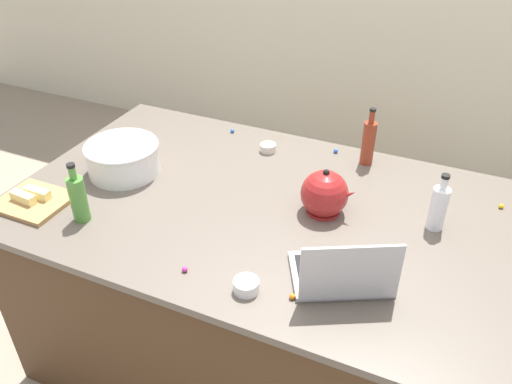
# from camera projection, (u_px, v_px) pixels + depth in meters

# --- Properties ---
(ground_plane) EXTENTS (12.00, 12.00, 0.00)m
(ground_plane) POSITION_uv_depth(u_px,v_px,m) (256.00, 353.00, 2.51)
(ground_plane) COLOR gray
(island_counter) EXTENTS (1.91, 1.18, 0.90)m
(island_counter) POSITION_uv_depth(u_px,v_px,m) (256.00, 286.00, 2.26)
(island_counter) COLOR #4C331E
(island_counter) RESTS_ON ground
(laptop) EXTENTS (0.38, 0.34, 0.22)m
(laptop) POSITION_uv_depth(u_px,v_px,m) (343.00, 273.00, 1.61)
(laptop) COLOR #B7B7BC
(laptop) RESTS_ON island_counter
(mixing_bowl_large) EXTENTS (0.31, 0.31, 0.14)m
(mixing_bowl_large) POSITION_uv_depth(u_px,v_px,m) (123.00, 158.00, 2.16)
(mixing_bowl_large) COLOR white
(mixing_bowl_large) RESTS_ON island_counter
(bottle_olive) EXTENTS (0.06, 0.06, 0.24)m
(bottle_olive) POSITION_uv_depth(u_px,v_px,m) (78.00, 198.00, 1.87)
(bottle_olive) COLOR #4C8C38
(bottle_olive) RESTS_ON island_counter
(bottle_soy) EXTENTS (0.06, 0.06, 0.26)m
(bottle_soy) POSITION_uv_depth(u_px,v_px,m) (368.00, 142.00, 2.21)
(bottle_soy) COLOR maroon
(bottle_soy) RESTS_ON island_counter
(bottle_vinegar) EXTENTS (0.06, 0.06, 0.23)m
(bottle_vinegar) POSITION_uv_depth(u_px,v_px,m) (438.00, 207.00, 1.83)
(bottle_vinegar) COLOR white
(bottle_vinegar) RESTS_ON island_counter
(kettle) EXTENTS (0.21, 0.18, 0.20)m
(kettle) POSITION_uv_depth(u_px,v_px,m) (325.00, 194.00, 1.92)
(kettle) COLOR maroon
(kettle) RESTS_ON island_counter
(cutting_board) EXTENTS (0.26, 0.23, 0.02)m
(cutting_board) POSITION_uv_depth(u_px,v_px,m) (34.00, 201.00, 2.00)
(cutting_board) COLOR #AD7F4C
(cutting_board) RESTS_ON island_counter
(butter_stick_left) EXTENTS (0.11, 0.05, 0.04)m
(butter_stick_left) POSITION_uv_depth(u_px,v_px,m) (23.00, 197.00, 1.98)
(butter_stick_left) COLOR #F4E58C
(butter_stick_left) RESTS_ON cutting_board
(butter_stick_right) EXTENTS (0.11, 0.04, 0.04)m
(butter_stick_right) POSITION_uv_depth(u_px,v_px,m) (37.00, 193.00, 2.00)
(butter_stick_right) COLOR #F4E58C
(butter_stick_right) RESTS_ON cutting_board
(ramekin_small) EXTENTS (0.07, 0.07, 0.04)m
(ramekin_small) POSITION_uv_depth(u_px,v_px,m) (268.00, 148.00, 2.34)
(ramekin_small) COLOR beige
(ramekin_small) RESTS_ON island_counter
(ramekin_medium) EXTENTS (0.08, 0.08, 0.04)m
(ramekin_medium) POSITION_uv_depth(u_px,v_px,m) (246.00, 286.00, 1.60)
(ramekin_medium) COLOR white
(ramekin_medium) RESTS_ON island_counter
(candy_0) EXTENTS (0.02, 0.02, 0.02)m
(candy_0) POSITION_uv_depth(u_px,v_px,m) (501.00, 206.00, 1.98)
(candy_0) COLOR yellow
(candy_0) RESTS_ON island_counter
(candy_1) EXTENTS (0.02, 0.02, 0.02)m
(candy_1) POSITION_uv_depth(u_px,v_px,m) (336.00, 151.00, 2.34)
(candy_1) COLOR blue
(candy_1) RESTS_ON island_counter
(candy_2) EXTENTS (0.02, 0.02, 0.02)m
(candy_2) POSITION_uv_depth(u_px,v_px,m) (185.00, 269.00, 1.68)
(candy_2) COLOR #CC3399
(candy_2) RESTS_ON island_counter
(candy_3) EXTENTS (0.02, 0.02, 0.02)m
(candy_3) POSITION_uv_depth(u_px,v_px,m) (292.00, 297.00, 1.58)
(candy_3) COLOR orange
(candy_3) RESTS_ON island_counter
(candy_4) EXTENTS (0.02, 0.02, 0.02)m
(candy_4) POSITION_uv_depth(u_px,v_px,m) (232.00, 131.00, 2.50)
(candy_4) COLOR blue
(candy_4) RESTS_ON island_counter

